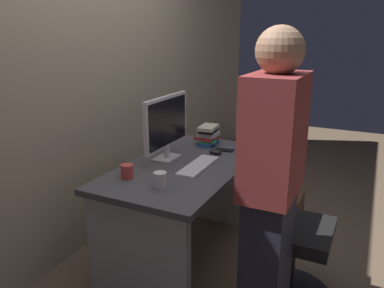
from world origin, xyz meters
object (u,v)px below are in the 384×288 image
object	(u,v)px
mouse	(215,152)
cup_near_keyboard	(160,180)
office_chair	(284,233)
book_stack	(208,135)
desk	(186,194)
person_at_desk	(271,195)
handbag	(292,208)
cell_phone	(224,150)
monitor	(166,124)
keyboard	(198,166)
cup_by_monitor	(127,171)

from	to	relation	value
mouse	cup_near_keyboard	world-z (taller)	cup_near_keyboard
office_chair	book_stack	bearing A→B (deg)	52.41
desk	person_at_desk	size ratio (longest dim) A/B	0.83
cup_near_keyboard	handbag	xyz separation A→B (m)	(1.30, -0.54, -0.64)
handbag	person_at_desk	bearing A→B (deg)	-174.53
cell_phone	person_at_desk	bearing A→B (deg)	-154.46
office_chair	person_at_desk	distance (m)	0.57
monitor	keyboard	world-z (taller)	monitor
office_chair	cup_near_keyboard	world-z (taller)	office_chair
mouse	handbag	size ratio (longest dim) A/B	0.26
mouse	cell_phone	world-z (taller)	mouse
office_chair	desk	bearing A→B (deg)	81.57
mouse	cup_near_keyboard	size ratio (longest dim) A/B	1.05
book_stack	keyboard	bearing A→B (deg)	-162.98
monitor	book_stack	bearing A→B (deg)	-14.04
book_stack	cell_phone	world-z (taller)	book_stack
mouse	desk	bearing A→B (deg)	160.92
cup_by_monitor	handbag	distance (m)	1.62
monitor	person_at_desk	bearing A→B (deg)	-120.56
office_chair	book_stack	size ratio (longest dim) A/B	4.50
desk	book_stack	distance (m)	0.58
keyboard	mouse	distance (m)	0.32
cup_near_keyboard	cup_by_monitor	world-z (taller)	cup_near_keyboard
keyboard	book_stack	size ratio (longest dim) A/B	2.06
cell_phone	handbag	size ratio (longest dim) A/B	0.38
office_chair	cup_near_keyboard	distance (m)	0.83
cell_phone	cup_by_monitor	bearing A→B (deg)	148.88
book_stack	cell_phone	xyz separation A→B (m)	(-0.09, -0.18, -0.08)
person_at_desk	book_stack	bearing A→B (deg)	38.16
keyboard	cell_phone	world-z (taller)	keyboard
book_stack	cup_by_monitor	bearing A→B (deg)	169.93
desk	monitor	world-z (taller)	monitor
mouse	cup_by_monitor	size ratio (longest dim) A/B	1.15
desk	office_chair	bearing A→B (deg)	-98.43
monitor	handbag	size ratio (longest dim) A/B	1.43
handbag	mouse	bearing A→B (deg)	139.07
monitor	cup_by_monitor	bearing A→B (deg)	174.33
desk	cell_phone	bearing A→B (deg)	-18.02
keyboard	cell_phone	distance (m)	0.43
cup_near_keyboard	book_stack	size ratio (longest dim) A/B	0.46
person_at_desk	book_stack	world-z (taller)	person_at_desk
person_at_desk	cell_phone	bearing A→B (deg)	33.67
office_chair	monitor	distance (m)	1.06
person_at_desk	monitor	world-z (taller)	person_at_desk
desk	cup_near_keyboard	distance (m)	0.52
book_stack	handbag	xyz separation A→B (m)	(0.37, -0.65, -0.67)
desk	cup_near_keyboard	xyz separation A→B (m)	(-0.44, -0.06, 0.28)
office_chair	cell_phone	world-z (taller)	office_chair
mouse	cell_phone	size ratio (longest dim) A/B	0.69
mouse	cell_phone	distance (m)	0.11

